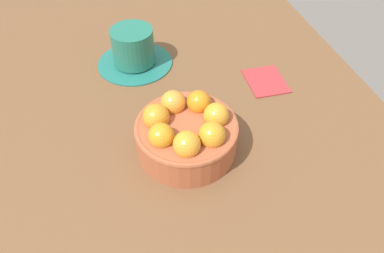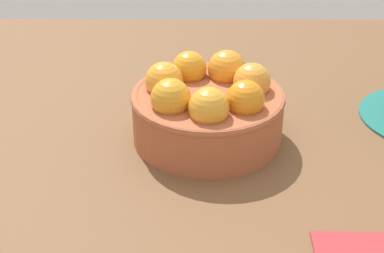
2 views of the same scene
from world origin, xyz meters
TOP-DOWN VIEW (x-y plane):
  - ground_plane at (0.00, 0.00)cm, footprint 157.41×80.17cm
  - terracotta_bowl at (-0.01, 0.01)cm, footprint 17.04×17.04cm

SIDE VIEW (x-z plane):
  - ground_plane at x=0.00cm, z-range -3.46..0.00cm
  - terracotta_bowl at x=-0.01cm, z-range -0.45..8.39cm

